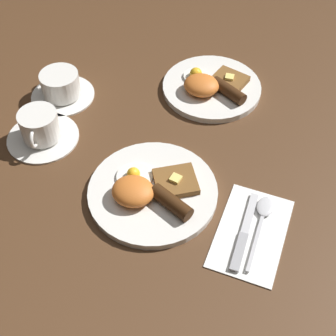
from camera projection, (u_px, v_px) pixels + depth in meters
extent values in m
plane|color=#4C301C|center=(153.00, 194.00, 0.92)|extent=(3.00, 3.00, 0.00)
cylinder|color=silver|center=(153.00, 192.00, 0.92)|extent=(0.26, 0.26, 0.01)
cylinder|color=white|center=(135.00, 177.00, 0.93)|extent=(0.07, 0.07, 0.01)
sphere|color=yellow|center=(133.00, 174.00, 0.92)|extent=(0.03, 0.03, 0.03)
ellipsoid|color=orange|center=(133.00, 191.00, 0.89)|extent=(0.08, 0.07, 0.04)
cylinder|color=#361E0C|center=(171.00, 202.00, 0.88)|extent=(0.09, 0.07, 0.03)
cube|color=brown|center=(176.00, 182.00, 0.92)|extent=(0.11, 0.10, 0.01)
cube|color=#F4E072|center=(176.00, 178.00, 0.91)|extent=(0.02, 0.02, 0.01)
cylinder|color=silver|center=(212.00, 88.00, 1.12)|extent=(0.24, 0.24, 0.01)
cylinder|color=white|center=(197.00, 76.00, 1.13)|extent=(0.06, 0.06, 0.01)
sphere|color=yellow|center=(197.00, 74.00, 1.13)|extent=(0.03, 0.03, 0.03)
ellipsoid|color=orange|center=(201.00, 85.00, 1.09)|extent=(0.08, 0.07, 0.04)
cylinder|color=#381E0D|center=(228.00, 91.00, 1.08)|extent=(0.09, 0.07, 0.03)
cube|color=brown|center=(229.00, 80.00, 1.12)|extent=(0.10, 0.09, 0.01)
cube|color=#F4E072|center=(230.00, 77.00, 1.11)|extent=(0.02, 0.02, 0.01)
cylinder|color=silver|center=(43.00, 137.00, 1.02)|extent=(0.16, 0.16, 0.01)
cylinder|color=silver|center=(40.00, 125.00, 0.99)|extent=(0.08, 0.08, 0.06)
cylinder|color=#56331E|center=(37.00, 115.00, 0.97)|extent=(0.07, 0.07, 0.00)
torus|color=silver|center=(34.00, 138.00, 0.96)|extent=(0.02, 0.04, 0.04)
cylinder|color=silver|center=(63.00, 95.00, 1.11)|extent=(0.15, 0.15, 0.01)
cylinder|color=silver|center=(60.00, 84.00, 1.09)|extent=(0.09, 0.09, 0.06)
cylinder|color=#56331E|center=(58.00, 75.00, 1.07)|extent=(0.08, 0.08, 0.00)
torus|color=silver|center=(52.00, 73.00, 1.11)|extent=(0.03, 0.03, 0.04)
cube|color=white|center=(251.00, 232.00, 0.86)|extent=(0.14, 0.21, 0.01)
cube|color=silver|center=(250.00, 213.00, 0.89)|extent=(0.02, 0.10, 0.00)
cube|color=#9E9EA3|center=(239.00, 252.00, 0.83)|extent=(0.02, 0.08, 0.01)
ellipsoid|color=silver|center=(265.00, 207.00, 0.89)|extent=(0.04, 0.05, 0.01)
cube|color=silver|center=(255.00, 243.00, 0.84)|extent=(0.02, 0.12, 0.00)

